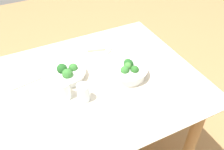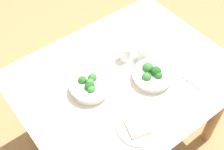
{
  "view_description": "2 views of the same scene",
  "coord_description": "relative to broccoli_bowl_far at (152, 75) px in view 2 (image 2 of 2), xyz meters",
  "views": [
    {
      "loc": [
        -0.37,
        -1.0,
        1.7
      ],
      "look_at": [
        0.12,
        -0.03,
        0.77
      ],
      "focal_mm": 40.65,
      "sensor_mm": 36.0,
      "label": 1
    },
    {
      "loc": [
        0.75,
        0.85,
        2.1
      ],
      "look_at": [
        0.07,
        -0.03,
        0.77
      ],
      "focal_mm": 49.58,
      "sensor_mm": 36.0,
      "label": 2
    }
  ],
  "objects": [
    {
      "name": "water_glass_side",
      "position": [
        0.02,
        -0.21,
        0.02
      ],
      "size": [
        0.07,
        0.07,
        0.1
      ],
      "primitive_type": "cylinder",
      "color": "silver",
      "rests_on": "dining_table"
    },
    {
      "name": "dining_table",
      "position": [
        0.11,
        -0.11,
        -0.15
      ],
      "size": [
        1.23,
        0.98,
        0.73
      ],
      "color": "beige",
      "rests_on": "ground_plane"
    },
    {
      "name": "broccoli_bowl_near",
      "position": [
        0.33,
        -0.15,
        0.0
      ],
      "size": [
        0.23,
        0.23,
        0.09
      ],
      "color": "white",
      "rests_on": "dining_table"
    },
    {
      "name": "water_glass_center",
      "position": [
        -0.06,
        -0.15,
        0.02
      ],
      "size": [
        0.07,
        0.07,
        0.1
      ],
      "primitive_type": "cylinder",
      "color": "silver",
      "rests_on": "dining_table"
    },
    {
      "name": "bread_side_plate",
      "position": [
        0.27,
        0.2,
        -0.02
      ],
      "size": [
        0.22,
        0.22,
        0.03
      ],
      "color": "silver",
      "rests_on": "dining_table"
    },
    {
      "name": "table_knife_left",
      "position": [
        0.6,
        -0.47,
        -0.03
      ],
      "size": [
        0.11,
        0.17,
        0.0
      ],
      "primitive_type": "cube",
      "rotation": [
        0.0,
        0.0,
        5.27
      ],
      "color": "#B7B7BC",
      "rests_on": "dining_table"
    },
    {
      "name": "broccoli_bowl_far",
      "position": [
        0.0,
        0.0,
        0.0
      ],
      "size": [
        0.23,
        0.23,
        0.09
      ],
      "color": "white",
      "rests_on": "dining_table"
    },
    {
      "name": "fork_by_near_bowl",
      "position": [
        -0.29,
        -0.22,
        -0.03
      ],
      "size": [
        0.09,
        0.03,
        0.0
      ],
      "rotation": [
        0.0,
        0.0,
        6.1
      ],
      "color": "#B7B7BC",
      "rests_on": "dining_table"
    },
    {
      "name": "ground_plane",
      "position": [
        0.11,
        -0.11,
        -0.77
      ],
      "size": [
        6.0,
        6.0,
        0.0
      ],
      "primitive_type": "plane",
      "color": "#9E7547"
    },
    {
      "name": "fork_by_far_bowl",
      "position": [
        0.56,
        0.04,
        -0.03
      ],
      "size": [
        0.02,
        0.1,
        0.0
      ],
      "rotation": [
        0.0,
        0.0,
        1.48
      ],
      "color": "#B7B7BC",
      "rests_on": "dining_table"
    },
    {
      "name": "napkin_folded_upper",
      "position": [
        -0.23,
        0.12,
        -0.03
      ],
      "size": [
        0.2,
        0.2,
        0.01
      ],
      "primitive_type": "cube",
      "rotation": [
        0.0,
        0.0,
        0.16
      ],
      "color": "#B1A997",
      "rests_on": "dining_table"
    }
  ]
}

